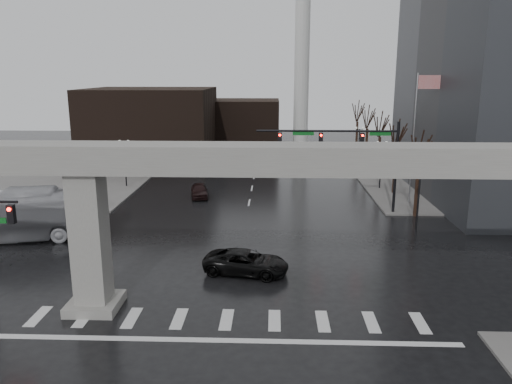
% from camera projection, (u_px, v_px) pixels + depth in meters
% --- Properties ---
extents(ground, '(160.00, 160.00, 0.00)m').
position_uv_depth(ground, '(228.00, 310.00, 25.95)').
color(ground, black).
rests_on(ground, ground).
extents(sidewalk_ne, '(28.00, 36.00, 0.15)m').
position_uv_depth(sidewalk_ne, '(470.00, 174.00, 60.00)').
color(sidewalk_ne, slate).
rests_on(sidewalk_ne, ground).
extents(sidewalk_nw, '(28.00, 36.00, 0.15)m').
position_uv_depth(sidewalk_nw, '(46.00, 171.00, 61.80)').
color(sidewalk_nw, slate).
rests_on(sidewalk_nw, ground).
extents(elevated_guideway, '(48.00, 2.60, 8.70)m').
position_uv_depth(elevated_guideway, '(252.00, 181.00, 24.29)').
color(elevated_guideway, '#989690').
rests_on(elevated_guideway, ground).
extents(building_far_left, '(16.00, 14.00, 10.00)m').
position_uv_depth(building_far_left, '(151.00, 127.00, 66.06)').
color(building_far_left, black).
rests_on(building_far_left, ground).
extents(building_far_mid, '(10.00, 10.00, 8.00)m').
position_uv_depth(building_far_mid, '(246.00, 127.00, 75.59)').
color(building_far_mid, black).
rests_on(building_far_mid, ground).
extents(smokestack, '(3.60, 3.60, 30.00)m').
position_uv_depth(smokestack, '(302.00, 62.00, 67.29)').
color(smokestack, silver).
rests_on(smokestack, ground).
extents(signal_mast_arm, '(12.12, 0.43, 8.00)m').
position_uv_depth(signal_mast_arm, '(352.00, 147.00, 42.53)').
color(signal_mast_arm, black).
rests_on(signal_mast_arm, ground).
extents(flagpole_assembly, '(2.06, 0.12, 12.00)m').
position_uv_depth(flagpole_assembly, '(418.00, 124.00, 45.02)').
color(flagpole_assembly, silver).
rests_on(flagpole_assembly, ground).
extents(lamp_right_0, '(1.22, 0.32, 5.11)m').
position_uv_depth(lamp_right_0, '(419.00, 187.00, 38.26)').
color(lamp_right_0, black).
rests_on(lamp_right_0, ground).
extents(lamp_right_1, '(1.22, 0.32, 5.11)m').
position_uv_depth(lamp_right_1, '(381.00, 157.00, 51.86)').
color(lamp_right_1, black).
rests_on(lamp_right_1, ground).
extents(lamp_right_2, '(1.22, 0.32, 5.11)m').
position_uv_depth(lamp_right_2, '(359.00, 139.00, 65.46)').
color(lamp_right_2, black).
rests_on(lamp_right_2, ground).
extents(lamp_left_0, '(1.22, 0.32, 5.11)m').
position_uv_depth(lamp_left_0, '(73.00, 184.00, 39.20)').
color(lamp_left_0, black).
rests_on(lamp_left_0, ground).
extents(lamp_left_1, '(1.22, 0.32, 5.11)m').
position_uv_depth(lamp_left_1, '(125.00, 155.00, 52.80)').
color(lamp_left_1, black).
rests_on(lamp_left_1, ground).
extents(lamp_left_2, '(1.22, 0.32, 5.11)m').
position_uv_depth(lamp_left_2, '(155.00, 138.00, 66.40)').
color(lamp_left_2, black).
rests_on(lamp_left_2, ground).
extents(tree_right_0, '(1.09, 1.58, 7.50)m').
position_uv_depth(tree_right_0, '(418.00, 184.00, 42.29)').
color(tree_right_0, black).
rests_on(tree_right_0, ground).
extents(tree_right_1, '(1.09, 1.61, 7.67)m').
position_uv_depth(tree_right_1, '(395.00, 166.00, 50.05)').
color(tree_right_1, black).
rests_on(tree_right_1, ground).
extents(tree_right_2, '(1.10, 1.63, 7.85)m').
position_uv_depth(tree_right_2, '(379.00, 153.00, 57.80)').
color(tree_right_2, black).
rests_on(tree_right_2, ground).
extents(tree_right_3, '(1.11, 1.66, 8.02)m').
position_uv_depth(tree_right_3, '(367.00, 143.00, 65.56)').
color(tree_right_3, black).
rests_on(tree_right_3, ground).
extents(tree_right_4, '(1.12, 1.69, 8.19)m').
position_uv_depth(tree_right_4, '(357.00, 135.00, 73.32)').
color(tree_right_4, black).
rests_on(tree_right_4, ground).
extents(pickup_truck, '(5.55, 3.33, 1.44)m').
position_uv_depth(pickup_truck, '(246.00, 262.00, 30.55)').
color(pickup_truck, black).
rests_on(pickup_truck, ground).
extents(city_bus, '(13.79, 5.79, 3.74)m').
position_uv_depth(city_bus, '(11.00, 215.00, 36.46)').
color(city_bus, '#B5B5BA').
rests_on(city_bus, ground).
extents(far_car, '(2.28, 4.15, 1.34)m').
position_uv_depth(far_car, '(199.00, 191.00, 49.21)').
color(far_car, black).
rests_on(far_car, ground).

